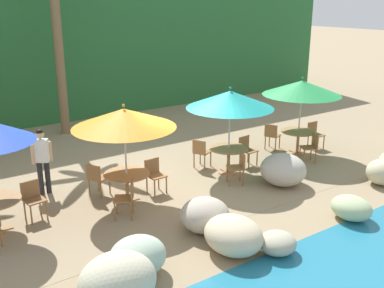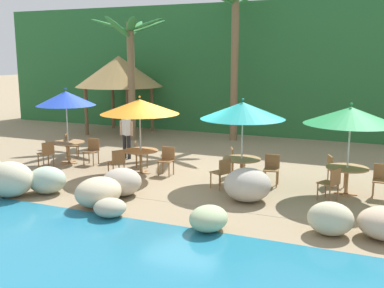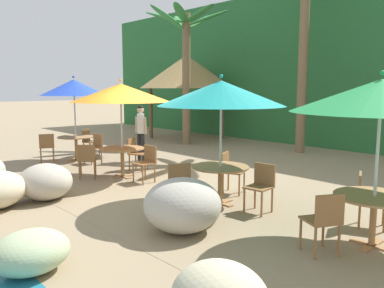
% 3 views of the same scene
% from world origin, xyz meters
% --- Properties ---
extents(ground_plane, '(120.00, 120.00, 0.00)m').
position_xyz_m(ground_plane, '(0.00, 0.00, 0.00)').
color(ground_plane, '#937F60').
extents(terrace_deck, '(18.00, 5.20, 0.01)m').
position_xyz_m(terrace_deck, '(0.00, 0.00, 0.00)').
color(terrace_deck, '#937F60').
rests_on(terrace_deck, ground).
extents(foliage_backdrop, '(28.00, 2.40, 6.00)m').
position_xyz_m(foliage_backdrop, '(0.00, 9.00, 3.00)').
color(foliage_backdrop, '#286633').
rests_on(foliage_backdrop, ground).
extents(rock_seawall, '(17.28, 3.36, 0.93)m').
position_xyz_m(rock_seawall, '(-0.24, -2.95, 0.36)').
color(rock_seawall, beige).
rests_on(rock_seawall, ground).
extents(chair_blue_seaward, '(0.47, 0.47, 0.87)m').
position_xyz_m(chair_blue_seaward, '(-3.59, 0.10, 0.51)').
color(chair_blue_seaward, olive).
rests_on(chair_blue_seaward, ground).
extents(umbrella_orange, '(2.43, 2.43, 2.44)m').
position_xyz_m(umbrella_orange, '(-1.47, -0.31, 2.10)').
color(umbrella_orange, silver).
rests_on(umbrella_orange, ground).
extents(dining_table_orange, '(1.10, 1.10, 0.74)m').
position_xyz_m(dining_table_orange, '(-1.47, -0.31, 0.61)').
color(dining_table_orange, '#A37547').
rests_on(dining_table_orange, ground).
extents(chair_orange_seaward, '(0.44, 0.45, 0.87)m').
position_xyz_m(chair_orange_seaward, '(-0.62, -0.18, 0.51)').
color(chair_orange_seaward, olive).
rests_on(chair_orange_seaward, ground).
extents(chair_orange_inland, '(0.57, 0.57, 0.87)m').
position_xyz_m(chair_orange_inland, '(-1.94, 0.40, 0.51)').
color(chair_orange_inland, olive).
rests_on(chair_orange_inland, ground).
extents(chair_orange_left, '(0.59, 0.58, 0.87)m').
position_xyz_m(chair_orange_left, '(-1.84, -1.08, 0.51)').
color(chair_orange_left, olive).
rests_on(chair_orange_left, ground).
extents(umbrella_teal, '(2.40, 2.40, 2.47)m').
position_xyz_m(umbrella_teal, '(1.78, -0.19, 2.12)').
color(umbrella_teal, silver).
rests_on(umbrella_teal, ground).
extents(dining_table_teal, '(1.10, 1.10, 0.74)m').
position_xyz_m(dining_table_teal, '(1.78, -0.19, 0.61)').
color(dining_table_teal, '#A37547').
rests_on(dining_table_teal, ground).
extents(chair_teal_seaward, '(0.47, 0.47, 0.87)m').
position_xyz_m(chair_teal_seaward, '(2.61, -0.00, 0.51)').
color(chair_teal_seaward, olive).
rests_on(chair_teal_seaward, ground).
extents(chair_teal_inland, '(0.56, 0.56, 0.87)m').
position_xyz_m(chair_teal_inland, '(1.35, 0.55, 0.51)').
color(chair_teal_inland, olive).
rests_on(chair_teal_inland, ground).
extents(chair_teal_left, '(0.57, 0.57, 0.87)m').
position_xyz_m(chair_teal_left, '(1.47, -0.99, 0.51)').
color(chair_teal_left, olive).
rests_on(chair_teal_left, ground).
extents(umbrella_green, '(2.41, 2.41, 2.45)m').
position_xyz_m(umbrella_green, '(4.67, -0.13, 2.12)').
color(umbrella_green, silver).
rests_on(umbrella_green, ground).
extents(dining_table_green, '(1.10, 1.10, 0.74)m').
position_xyz_m(dining_table_green, '(4.67, -0.13, 0.61)').
color(dining_table_green, '#A37547').
rests_on(dining_table_green, ground).
extents(chair_green_seaward, '(0.43, 0.43, 0.87)m').
position_xyz_m(chair_green_seaward, '(5.52, -0.05, 0.51)').
color(chair_green_seaward, olive).
rests_on(chair_green_seaward, ground).
extents(chair_green_inland, '(0.56, 0.56, 0.87)m').
position_xyz_m(chair_green_inland, '(4.24, 0.61, 0.51)').
color(chair_green_inland, olive).
rests_on(chair_green_inland, ground).
extents(chair_green_left, '(0.57, 0.57, 0.87)m').
position_xyz_m(chair_green_left, '(4.37, -0.93, 0.51)').
color(chair_green_left, olive).
rests_on(chair_green_left, ground).
extents(palm_tree_second, '(3.13, 3.22, 6.50)m').
position_xyz_m(palm_tree_second, '(-0.62, 6.30, 4.45)').
color(palm_tree_second, brown).
rests_on(palm_tree_second, ground).
extents(waiter_in_white, '(0.52, 0.35, 1.70)m').
position_xyz_m(waiter_in_white, '(-2.96, 1.31, 0.99)').
color(waiter_in_white, '#232328').
rests_on(waiter_in_white, ground).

